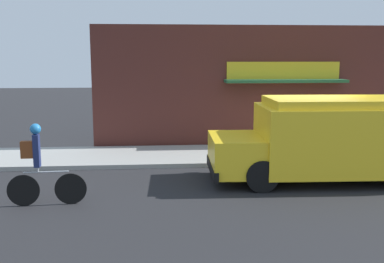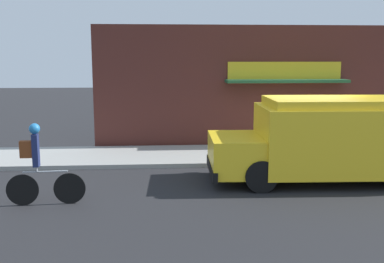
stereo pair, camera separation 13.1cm
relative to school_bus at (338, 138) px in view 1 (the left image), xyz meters
The scene contains 6 objects.
ground_plane 1.97m from the school_bus, 100.28° to the left, with size 70.00×70.00×0.00m, color #232326.
sidewalk 3.18m from the school_bus, 95.56° to the left, with size 28.00×2.76×0.13m.
storefront 4.66m from the school_bus, 93.62° to the left, with size 13.01×0.88×4.24m.
school_bus is the anchor object (origin of this frame).
cyclist 7.25m from the school_bus, 168.74° to the right, with size 1.67×0.23×1.78m.
trash_bin 3.23m from the school_bus, 65.91° to the left, with size 0.54×0.54×0.85m.
Camera 1 is at (-4.31, -12.54, 3.16)m, focal length 42.00 mm.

